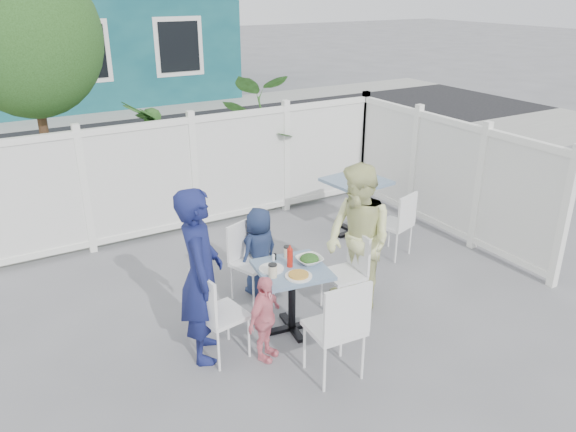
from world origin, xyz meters
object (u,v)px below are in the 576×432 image
main_table (292,282)px  chair_near (340,323)px  chair_left (215,309)px  chair_right (350,266)px  woman (358,240)px  boy (260,251)px  toddler (265,319)px  spare_table (356,192)px  chair_back (247,255)px  man (201,275)px

main_table → chair_near: 0.87m
chair_near → chair_left: bearing=138.5°
chair_right → chair_near: bearing=143.2°
woman → boy: (-0.72, 0.81, -0.29)m
chair_right → toddler: (-1.18, -0.32, -0.08)m
chair_right → woman: size_ratio=0.54×
chair_right → boy: bearing=43.2°
chair_left → woman: bearing=83.3°
spare_table → chair_left: (-2.80, -1.65, -0.08)m
spare_table → woman: woman is taller
chair_left → chair_right: size_ratio=1.04×
chair_back → woman: size_ratio=0.54×
chair_near → man: bearing=136.6°
chair_right → main_table: bearing=97.1°
main_table → chair_back: (-0.08, 0.82, -0.04)m
boy → toddler: boy is taller
woman → boy: woman is taller
spare_table → chair_back: size_ratio=0.95×
chair_right → chair_back: bearing=49.7°
boy → toddler: 1.23m
chair_back → toddler: size_ratio=1.02×
woman → boy: bearing=-139.1°
chair_left → man: 0.33m
chair_back → woman: bearing=116.6°
spare_table → woman: (-1.16, -1.58, 0.19)m
chair_left → chair_near: size_ratio=0.92×
woman → chair_near: bearing=-44.5°
man → woman: 1.70m
chair_back → man: 1.16m
main_table → chair_back: chair_back is taller
chair_left → woman: (1.64, 0.07, 0.27)m
chair_left → chair_near: 1.13m
main_table → chair_right: chair_right is taller
chair_back → toddler: 1.16m
spare_table → chair_right: size_ratio=0.94×
main_table → chair_left: chair_left is taller
spare_table → boy: bearing=-157.8°
chair_near → boy: 1.70m
chair_back → man: bearing=21.6°
main_table → woman: bearing=1.1°
chair_right → woman: 0.30m
chair_near → man: (-0.86, 0.93, 0.26)m
spare_table → chair_near: 3.18m
spare_table → chair_back: chair_back is taller
spare_table → toddler: 3.06m
chair_left → man: (-0.06, 0.12, 0.30)m
woman → toddler: size_ratio=1.89×
chair_back → toddler: bearing=50.4°
spare_table → chair_left: chair_left is taller
man → woman: man is taller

